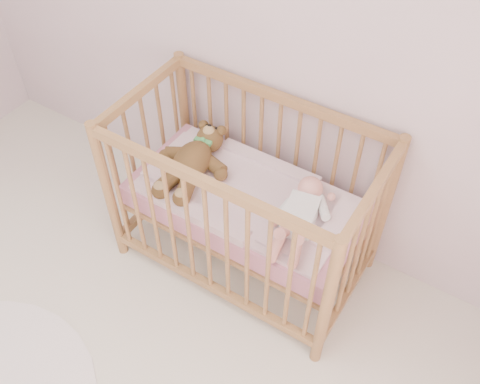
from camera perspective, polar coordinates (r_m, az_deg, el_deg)
The scene contains 6 objects.
wall_back at distance 2.71m, azimuth 0.09°, elevation 19.02°, with size 4.00×0.02×2.70m, color silver.
crib at distance 2.86m, azimuth 0.53°, elevation -1.02°, with size 1.36×0.76×1.00m, color #AB7F48, non-canonical shape.
mattress at distance 2.87m, azimuth 0.53°, elevation -1.22°, with size 1.22×0.62×0.13m, color #CE8092.
blanket at distance 2.81m, azimuth 0.54°, elevation -0.20°, with size 1.10×0.58×0.06m, color pink, non-canonical shape.
baby at distance 2.64m, azimuth 6.48°, elevation -2.19°, with size 0.28×0.58×0.14m, color white, non-canonical shape.
teddy_bear at distance 2.87m, azimuth -5.12°, elevation 3.21°, with size 0.42×0.60×0.17m, color brown, non-canonical shape.
Camera 1 is at (1.27, -0.03, 2.63)m, focal length 40.00 mm.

